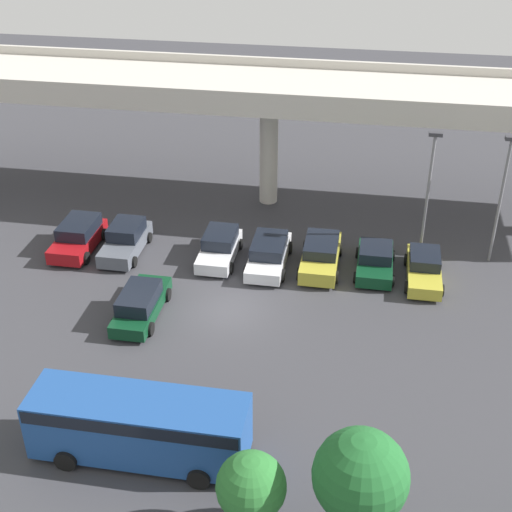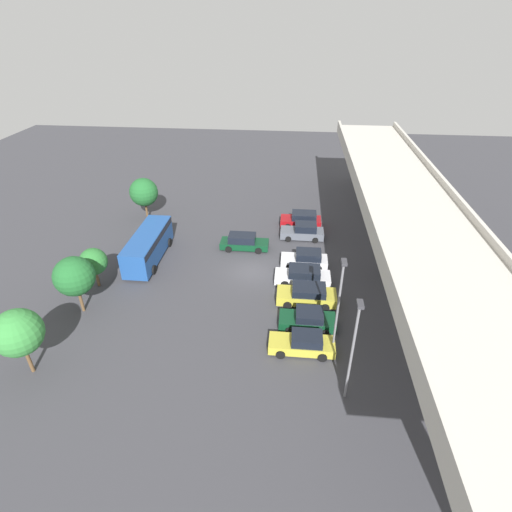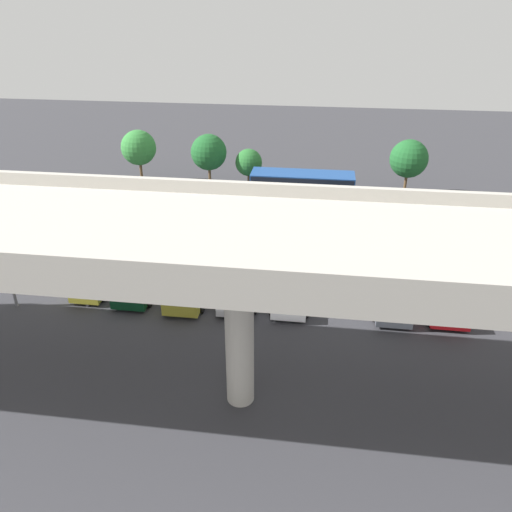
{
  "view_description": "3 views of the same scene",
  "coord_description": "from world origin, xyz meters",
  "px_view_note": "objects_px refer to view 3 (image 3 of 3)",
  "views": [
    {
      "loc": [
        6.4,
        -29.07,
        20.73
      ],
      "look_at": [
        1.0,
        2.16,
        2.0
      ],
      "focal_mm": 50.0,
      "sensor_mm": 36.0,
      "label": 1
    },
    {
      "loc": [
        30.79,
        3.38,
        20.54
      ],
      "look_at": [
        0.19,
        0.4,
        1.86
      ],
      "focal_mm": 28.0,
      "sensor_mm": 36.0,
      "label": 2
    },
    {
      "loc": [
        -2.83,
        28.64,
        15.24
      ],
      "look_at": [
        0.78,
        2.1,
        1.36
      ],
      "focal_mm": 35.0,
      "sensor_mm": 36.0,
      "label": 3
    }
  ],
  "objects_px": {
    "parked_car_2": "(338,246)",
    "tree_front_left": "(409,159)",
    "tree_front_right": "(209,152)",
    "parked_car_3": "(291,292)",
    "parked_car_6": "(140,283)",
    "parked_car_1": "(391,296)",
    "shuttle_bus": "(302,186)",
    "parked_car_0": "(444,298)",
    "tree_front_far_right": "(139,148)",
    "lamp_post_near_aisle": "(74,233)",
    "parked_car_5": "(190,285)",
    "tree_front_centre": "(249,163)",
    "parked_car_7": "(99,277)",
    "parked_car_4": "(241,286)"
  },
  "relations": [
    {
      "from": "parked_car_7",
      "to": "tree_front_centre",
      "type": "bearing_deg",
      "value": -19.3
    },
    {
      "from": "parked_car_5",
      "to": "shuttle_bus",
      "type": "bearing_deg",
      "value": -19.92
    },
    {
      "from": "tree_front_left",
      "to": "tree_front_right",
      "type": "bearing_deg",
      "value": 1.32
    },
    {
      "from": "parked_car_6",
      "to": "tree_front_far_right",
      "type": "bearing_deg",
      "value": 18.89
    },
    {
      "from": "parked_car_1",
      "to": "parked_car_4",
      "type": "height_order",
      "value": "parked_car_1"
    },
    {
      "from": "parked_car_5",
      "to": "parked_car_6",
      "type": "distance_m",
      "value": 2.99
    },
    {
      "from": "parked_car_5",
      "to": "tree_front_left",
      "type": "height_order",
      "value": "tree_front_left"
    },
    {
      "from": "tree_front_centre",
      "to": "parked_car_4",
      "type": "bearing_deg",
      "value": 97.06
    },
    {
      "from": "lamp_post_near_aisle",
      "to": "tree_front_right",
      "type": "distance_m",
      "value": 19.93
    },
    {
      "from": "lamp_post_near_aisle",
      "to": "tree_front_centre",
      "type": "bearing_deg",
      "value": -107.01
    },
    {
      "from": "parked_car_2",
      "to": "parked_car_4",
      "type": "bearing_deg",
      "value": -42.58
    },
    {
      "from": "parked_car_3",
      "to": "tree_front_far_right",
      "type": "xyz_separation_m",
      "value": [
        15.0,
        -18.29,
        2.67
      ]
    },
    {
      "from": "parked_car_4",
      "to": "tree_front_left",
      "type": "bearing_deg",
      "value": -32.04
    },
    {
      "from": "parked_car_0",
      "to": "parked_car_2",
      "type": "distance_m",
      "value": 8.12
    },
    {
      "from": "parked_car_2",
      "to": "shuttle_bus",
      "type": "relative_size",
      "value": 0.59
    },
    {
      "from": "parked_car_3",
      "to": "tree_front_centre",
      "type": "distance_m",
      "value": 18.92
    },
    {
      "from": "parked_car_1",
      "to": "parked_car_3",
      "type": "bearing_deg",
      "value": 92.26
    },
    {
      "from": "parked_car_1",
      "to": "parked_car_7",
      "type": "height_order",
      "value": "parked_car_1"
    },
    {
      "from": "shuttle_bus",
      "to": "tree_front_centre",
      "type": "relative_size",
      "value": 2.27
    },
    {
      "from": "parked_car_6",
      "to": "tree_front_left",
      "type": "bearing_deg",
      "value": -42.99
    },
    {
      "from": "tree_front_far_right",
      "to": "tree_front_centre",
      "type": "bearing_deg",
      "value": 179.16
    },
    {
      "from": "parked_car_5",
      "to": "tree_front_right",
      "type": "relative_size",
      "value": 0.99
    },
    {
      "from": "parked_car_0",
      "to": "parked_car_3",
      "type": "relative_size",
      "value": 1.03
    },
    {
      "from": "parked_car_3",
      "to": "tree_front_centre",
      "type": "relative_size",
      "value": 1.19
    },
    {
      "from": "parked_car_3",
      "to": "parked_car_4",
      "type": "height_order",
      "value": "parked_car_3"
    },
    {
      "from": "parked_car_1",
      "to": "tree_front_left",
      "type": "xyz_separation_m",
      "value": [
        -2.98,
        -18.06,
        2.54
      ]
    },
    {
      "from": "tree_front_left",
      "to": "tree_front_far_right",
      "type": "height_order",
      "value": "tree_front_far_right"
    },
    {
      "from": "parked_car_1",
      "to": "parked_car_4",
      "type": "distance_m",
      "value": 8.31
    },
    {
      "from": "parked_car_1",
      "to": "tree_front_right",
      "type": "relative_size",
      "value": 0.93
    },
    {
      "from": "parked_car_7",
      "to": "parked_car_2",
      "type": "bearing_deg",
      "value": -66.95
    },
    {
      "from": "parked_car_2",
      "to": "parked_car_3",
      "type": "distance_m",
      "value": 6.75
    },
    {
      "from": "parked_car_3",
      "to": "tree_front_left",
      "type": "relative_size",
      "value": 0.89
    },
    {
      "from": "parked_car_5",
      "to": "parked_car_6",
      "type": "relative_size",
      "value": 1.13
    },
    {
      "from": "parked_car_0",
      "to": "parked_car_2",
      "type": "xyz_separation_m",
      "value": [
        5.62,
        -5.87,
        -0.07
      ]
    },
    {
      "from": "parked_car_3",
      "to": "parked_car_6",
      "type": "relative_size",
      "value": 1.01
    },
    {
      "from": "shuttle_bus",
      "to": "tree_front_left",
      "type": "relative_size",
      "value": 1.69
    },
    {
      "from": "parked_car_6",
      "to": "tree_front_centre",
      "type": "distance_m",
      "value": 18.7
    },
    {
      "from": "parked_car_5",
      "to": "tree_front_right",
      "type": "bearing_deg",
      "value": 8.91
    },
    {
      "from": "shuttle_bus",
      "to": "tree_front_centre",
      "type": "distance_m",
      "value": 5.79
    },
    {
      "from": "parked_car_0",
      "to": "shuttle_bus",
      "type": "xyz_separation_m",
      "value": [
        8.48,
        -14.76,
        0.81
      ]
    },
    {
      "from": "parked_car_1",
      "to": "shuttle_bus",
      "type": "distance_m",
      "value": 15.96
    },
    {
      "from": "parked_car_2",
      "to": "tree_front_far_right",
      "type": "height_order",
      "value": "tree_front_far_right"
    },
    {
      "from": "parked_car_4",
      "to": "parked_car_5",
      "type": "relative_size",
      "value": 1.0
    },
    {
      "from": "parked_car_5",
      "to": "tree_front_far_right",
      "type": "bearing_deg",
      "value": 26.81
    },
    {
      "from": "parked_car_5",
      "to": "parked_car_6",
      "type": "height_order",
      "value": "parked_car_5"
    },
    {
      "from": "parked_car_5",
      "to": "shuttle_bus",
      "type": "xyz_separation_m",
      "value": [
        -5.51,
        -15.19,
        0.85
      ]
    },
    {
      "from": "parked_car_4",
      "to": "tree_front_right",
      "type": "distance_m",
      "value": 18.72
    },
    {
      "from": "parked_car_6",
      "to": "lamp_post_near_aisle",
      "type": "bearing_deg",
      "value": 124.83
    },
    {
      "from": "parked_car_2",
      "to": "tree_front_left",
      "type": "xyz_separation_m",
      "value": [
        -5.79,
        -12.06,
        2.57
      ]
    },
    {
      "from": "parked_car_7",
      "to": "shuttle_bus",
      "type": "xyz_separation_m",
      "value": [
        -11.11,
        -14.84,
        0.94
      ]
    }
  ]
}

